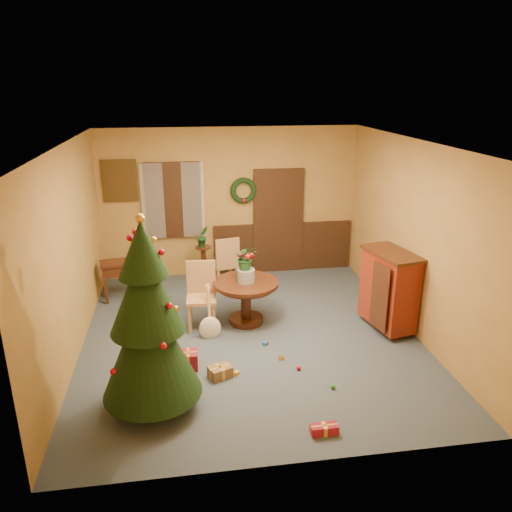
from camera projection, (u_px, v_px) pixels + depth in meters
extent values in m
plane|color=#33404B|center=(251.00, 336.00, 7.65)|extent=(5.50, 5.50, 0.00)
plane|color=silver|center=(250.00, 144.00, 6.69)|extent=(5.50, 5.50, 0.00)
plane|color=olive|center=(230.00, 203.00, 9.74)|extent=(5.00, 0.00, 5.00)
plane|color=olive|center=(292.00, 338.00, 4.61)|extent=(5.00, 0.00, 5.00)
plane|color=olive|center=(69.00, 255.00, 6.81)|extent=(0.00, 5.50, 5.50)
plane|color=olive|center=(414.00, 238.00, 7.53)|extent=(0.00, 5.50, 5.50)
cube|color=black|center=(283.00, 247.00, 10.17)|extent=(2.80, 0.06, 1.00)
cube|color=black|center=(278.00, 221.00, 9.96)|extent=(1.00, 0.08, 2.10)
cube|color=white|center=(278.00, 223.00, 10.01)|extent=(0.80, 0.03, 1.90)
cube|color=black|center=(173.00, 200.00, 9.50)|extent=(1.05, 0.08, 1.45)
cube|color=white|center=(173.00, 200.00, 9.53)|extent=(0.88, 0.03, 1.25)
cube|color=white|center=(153.00, 202.00, 9.40)|extent=(0.42, 0.02, 1.45)
cube|color=white|center=(193.00, 200.00, 9.51)|extent=(0.42, 0.02, 1.45)
torus|color=black|center=(243.00, 191.00, 9.62)|extent=(0.51, 0.11, 0.51)
cube|color=#4C3819|center=(120.00, 181.00, 9.24)|extent=(0.62, 0.05, 0.78)
cube|color=gray|center=(120.00, 181.00, 9.27)|extent=(0.48, 0.02, 0.62)
cylinder|color=black|center=(246.00, 283.00, 7.86)|extent=(1.03, 1.03, 0.06)
cylinder|color=black|center=(246.00, 286.00, 7.88)|extent=(0.92, 0.92, 0.04)
cylinder|color=black|center=(246.00, 302.00, 7.97)|extent=(0.17, 0.17, 0.57)
cylinder|color=black|center=(246.00, 320.00, 8.07)|extent=(0.55, 0.55, 0.09)
cylinder|color=slate|center=(246.00, 275.00, 7.82)|extent=(0.28, 0.28, 0.21)
imported|color=#1E4C23|center=(246.00, 258.00, 7.72)|extent=(0.35, 0.30, 0.39)
cube|color=#9E703F|center=(201.00, 299.00, 7.76)|extent=(0.48, 0.48, 0.05)
cube|color=#9E703F|center=(201.00, 277.00, 7.85)|extent=(0.46, 0.07, 0.54)
cube|color=#9E703F|center=(214.00, 309.00, 8.03)|extent=(0.05, 0.05, 0.47)
cube|color=#9E703F|center=(191.00, 309.00, 8.00)|extent=(0.05, 0.05, 0.47)
cube|color=#9E703F|center=(214.00, 319.00, 7.68)|extent=(0.05, 0.05, 0.47)
cube|color=#9E703F|center=(190.00, 320.00, 7.65)|extent=(0.05, 0.05, 0.47)
cube|color=#9E703F|center=(224.00, 264.00, 9.28)|extent=(0.54, 0.54, 0.05)
cube|color=#9E703F|center=(228.00, 253.00, 9.00)|extent=(0.44, 0.15, 0.53)
cube|color=#9E703F|center=(218.00, 281.00, 9.14)|extent=(0.06, 0.06, 0.46)
cube|color=#9E703F|center=(237.00, 279.00, 9.27)|extent=(0.06, 0.06, 0.46)
cube|color=#9E703F|center=(212.00, 275.00, 9.45)|extent=(0.06, 0.06, 0.46)
cube|color=#9E703F|center=(230.00, 272.00, 9.58)|extent=(0.06, 0.06, 0.46)
cylinder|color=black|center=(204.00, 266.00, 9.47)|extent=(0.09, 0.09, 0.74)
cylinder|color=black|center=(203.00, 247.00, 9.34)|extent=(0.30, 0.30, 0.03)
imported|color=#19471E|center=(203.00, 236.00, 9.27)|extent=(0.28, 0.25, 0.40)
cylinder|color=#382111|center=(154.00, 398.00, 5.94)|extent=(0.15, 0.15, 0.25)
cone|color=black|center=(149.00, 341.00, 5.68)|extent=(1.16, 1.16, 1.37)
cone|color=black|center=(145.00, 290.00, 5.48)|extent=(0.84, 0.84, 1.00)
cone|color=black|center=(142.00, 249.00, 5.32)|extent=(0.55, 0.55, 0.63)
sphere|color=gold|center=(140.00, 218.00, 5.21)|extent=(0.11, 0.11, 0.11)
cube|color=black|center=(123.00, 262.00, 8.76)|extent=(0.86, 0.53, 0.05)
cube|color=black|center=(124.00, 269.00, 8.80)|extent=(0.80, 0.48, 0.17)
cube|color=black|center=(105.00, 282.00, 8.83)|extent=(0.09, 0.29, 0.66)
cube|color=black|center=(144.00, 280.00, 8.93)|extent=(0.09, 0.29, 0.66)
cube|color=#561209|center=(389.00, 290.00, 7.69)|extent=(0.64, 1.01, 1.16)
cube|color=black|center=(392.00, 253.00, 7.49)|extent=(0.71, 1.07, 0.05)
cylinder|color=black|center=(396.00, 337.00, 7.52)|extent=(0.07, 0.07, 0.08)
cylinder|color=black|center=(376.00, 314.00, 8.26)|extent=(0.07, 0.07, 0.08)
cube|color=brown|center=(220.00, 372.00, 6.56)|extent=(0.34, 0.30, 0.15)
cube|color=gold|center=(220.00, 372.00, 6.56)|extent=(0.28, 0.14, 0.16)
cube|color=gold|center=(220.00, 372.00, 6.56)|extent=(0.12, 0.21, 0.16)
cube|color=maroon|center=(189.00, 360.00, 6.75)|extent=(0.25, 0.25, 0.24)
cube|color=gold|center=(189.00, 360.00, 6.75)|extent=(0.25, 0.04, 0.25)
cube|color=gold|center=(189.00, 360.00, 6.75)|extent=(0.04, 0.25, 0.25)
cube|color=brown|center=(161.00, 368.00, 6.66)|extent=(0.34, 0.33, 0.15)
cube|color=gold|center=(161.00, 368.00, 6.66)|extent=(0.24, 0.20, 0.15)
cube|color=gold|center=(161.00, 368.00, 6.66)|extent=(0.16, 0.18, 0.15)
cube|color=maroon|center=(324.00, 429.00, 5.51)|extent=(0.31, 0.13, 0.11)
cube|color=gold|center=(324.00, 429.00, 5.51)|extent=(0.31, 0.02, 0.11)
cube|color=gold|center=(324.00, 429.00, 5.51)|extent=(0.05, 0.13, 0.11)
cube|color=#2863AE|center=(265.00, 344.00, 7.38)|extent=(0.09, 0.09, 0.05)
sphere|color=#268B25|center=(333.00, 387.00, 6.33)|extent=(0.06, 0.06, 0.06)
cube|color=gold|center=(237.00, 373.00, 6.63)|extent=(0.09, 0.09, 0.05)
sphere|color=red|center=(299.00, 368.00, 6.73)|extent=(0.06, 0.06, 0.06)
cube|color=gold|center=(281.00, 358.00, 6.99)|extent=(0.08, 0.06, 0.05)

